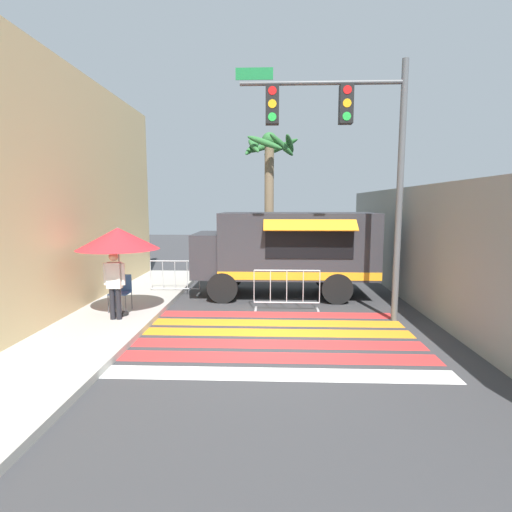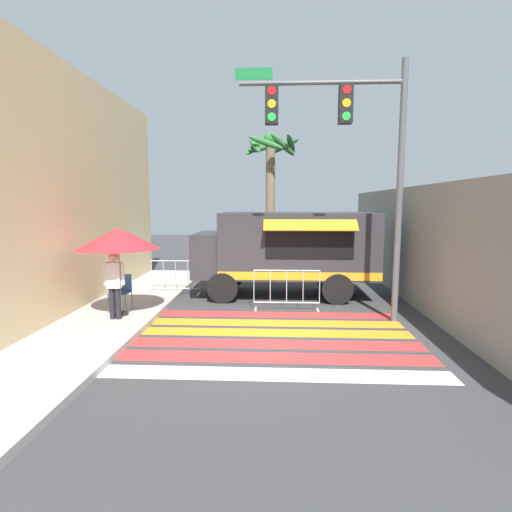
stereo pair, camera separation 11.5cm
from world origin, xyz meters
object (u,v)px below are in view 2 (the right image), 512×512
food_truck (284,247)px  palm_tree (271,176)px  vendor_person (114,281)px  traffic_signal_pole (348,140)px  folding_chair (121,289)px  barricade_side (176,278)px  barricade_front (287,290)px  patio_umbrella (118,239)px

food_truck → palm_tree: (-0.46, 3.28, 2.46)m
vendor_person → food_truck: bearing=54.5°
traffic_signal_pole → folding_chair: (-5.84, 0.21, -3.77)m
folding_chair → vendor_person: (0.17, -0.85, 0.37)m
vendor_person → traffic_signal_pole: bearing=21.8°
food_truck → barricade_side: bearing=-178.6°
vendor_person → barricade_front: vendor_person is taller
traffic_signal_pole → vendor_person: 6.64m
food_truck → barricade_front: food_truck is taller
patio_umbrella → barricade_side: size_ratio=1.37×
vendor_person → folding_chair: bearing=116.8°
food_truck → folding_chair: 5.13m
food_truck → palm_tree: bearing=98.0°
food_truck → palm_tree: size_ratio=0.99×
barricade_front → palm_tree: size_ratio=0.32×
food_truck → traffic_signal_pole: size_ratio=0.90×
traffic_signal_pole → barricade_front: 4.28m
folding_chair → barricade_side: 2.62m
food_truck → patio_umbrella: bearing=-143.9°
barricade_side → barricade_front: bearing=-25.8°
barricade_front → folding_chair: bearing=-170.4°
food_truck → barricade_side: 3.67m
food_truck → barricade_side: food_truck is taller
food_truck → barricade_front: bearing=-88.1°
traffic_signal_pole → food_truck: bearing=118.2°
patio_umbrella → barricade_front: size_ratio=1.20×
palm_tree → barricade_side: bearing=-132.2°
barricade_front → food_truck: bearing=91.9°
barricade_side → palm_tree: bearing=47.8°
patio_umbrella → folding_chair: (-0.17, 0.49, -1.38)m
vendor_person → barricade_side: vendor_person is taller
food_truck → vendor_person: food_truck is taller
barricade_front → patio_umbrella: bearing=-163.7°
vendor_person → barricade_side: 3.44m
vendor_person → barricade_front: 4.56m
folding_chair → barricade_side: bearing=85.9°
folding_chair → barricade_front: barricade_front is taller
palm_tree → barricade_front: bearing=-84.1°
vendor_person → palm_tree: 8.21m
traffic_signal_pole → palm_tree: 6.37m
traffic_signal_pole → patio_umbrella: traffic_signal_pole is taller
barricade_front → palm_tree: palm_tree is taller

